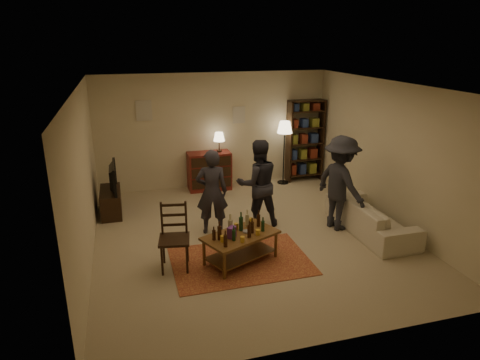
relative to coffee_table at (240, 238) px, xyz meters
name	(u,v)px	position (x,y,z in m)	size (l,w,h in m)	color
floor	(251,236)	(0.44, 0.84, -0.42)	(6.00, 6.00, 0.00)	#C6B793
room_shell	(186,112)	(-0.21, 3.82, 1.39)	(6.00, 6.00, 6.00)	beige
rug	(241,261)	(0.01, 0.00, -0.42)	(2.20, 1.50, 0.01)	maroon
coffee_table	(240,238)	(0.00, 0.00, 0.00)	(1.35, 1.07, 0.82)	brown
dining_chair	(174,234)	(-1.02, 0.13, 0.15)	(0.54, 0.54, 1.07)	#311F10
tv_stand	(111,196)	(-2.00, 2.64, -0.04)	(0.40, 1.00, 1.06)	#311F10
dresser	(210,170)	(0.25, 3.55, 0.05)	(1.00, 0.50, 1.36)	maroon
bookshelf	(305,140)	(2.69, 3.62, 0.61)	(0.90, 0.34, 2.02)	#311F10
floor_lamp	(285,131)	(2.09, 3.49, 0.88)	(0.36, 0.36, 1.55)	black
sofa	(371,216)	(2.64, 0.44, -0.12)	(2.08, 0.81, 0.61)	beige
person_left	(212,192)	(-0.19, 1.20, 0.37)	(0.58, 0.38, 1.59)	#292830
person_right	(258,183)	(0.71, 1.29, 0.42)	(0.82, 0.64, 1.69)	#24242B
person_by_sofa	(340,183)	(2.14, 0.76, 0.47)	(1.15, 0.66, 1.78)	#24262C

